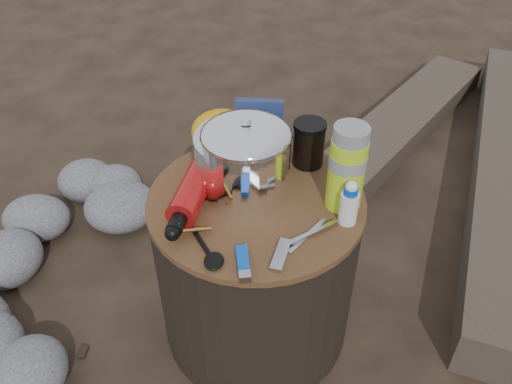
# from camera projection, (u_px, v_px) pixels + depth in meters

# --- Properties ---
(ground) EXTENTS (60.00, 60.00, 0.00)m
(ground) POSITION_uv_depth(u_px,v_px,m) (256.00, 322.00, 1.51)
(ground) COLOR #2E2319
(ground) RESTS_ON ground
(stump) EXTENTS (0.50, 0.50, 0.46)m
(stump) POSITION_uv_depth(u_px,v_px,m) (256.00, 267.00, 1.37)
(stump) COLOR black
(stump) RESTS_ON ground
(rock_ring) EXTENTS (0.42, 0.91, 0.18)m
(rock_ring) POSITION_uv_depth(u_px,v_px,m) (55.00, 254.00, 1.60)
(rock_ring) COLOR #5A5A5F
(rock_ring) RESTS_ON ground
(log_small) EXTENTS (0.83, 1.14, 0.10)m
(log_small) POSITION_uv_depth(u_px,v_px,m) (402.00, 122.00, 2.24)
(log_small) COLOR #3C3229
(log_small) RESTS_ON ground
(foil_windscreen) EXTENTS (0.22, 0.22, 0.13)m
(foil_windscreen) POSITION_uv_depth(u_px,v_px,m) (242.00, 161.00, 1.22)
(foil_windscreen) COLOR silver
(foil_windscreen) RESTS_ON stump
(camping_pot) EXTENTS (0.19, 0.19, 0.19)m
(camping_pot) POSITION_uv_depth(u_px,v_px,m) (246.00, 160.00, 1.17)
(camping_pot) COLOR white
(camping_pot) RESTS_ON stump
(fuel_bottle) EXTENTS (0.10, 0.28, 0.07)m
(fuel_bottle) POSITION_uv_depth(u_px,v_px,m) (195.00, 187.00, 1.20)
(fuel_bottle) COLOR #AE1313
(fuel_bottle) RESTS_ON stump
(thermos) EXTENTS (0.08, 0.08, 0.20)m
(thermos) POSITION_uv_depth(u_px,v_px,m) (347.00, 168.00, 1.14)
(thermos) COLOR #AFDA1D
(thermos) RESTS_ON stump
(travel_mug) EXTENTS (0.08, 0.08, 0.11)m
(travel_mug) POSITION_uv_depth(u_px,v_px,m) (309.00, 144.00, 1.29)
(travel_mug) COLOR black
(travel_mug) RESTS_ON stump
(stuff_sack) EXTENTS (0.16, 0.13, 0.11)m
(stuff_sack) POSITION_uv_depth(u_px,v_px,m) (223.00, 132.00, 1.34)
(stuff_sack) COLOR orange
(stuff_sack) RESTS_ON stump
(food_pouch) EXTENTS (0.12, 0.03, 0.15)m
(food_pouch) POSITION_uv_depth(u_px,v_px,m) (259.00, 128.00, 1.31)
(food_pouch) COLOR navy
(food_pouch) RESTS_ON stump
(lighter) EXTENTS (0.04, 0.09, 0.02)m
(lighter) POSITION_uv_depth(u_px,v_px,m) (243.00, 259.00, 1.06)
(lighter) COLOR #0843BF
(lighter) RESTS_ON stump
(multitool) EXTENTS (0.04, 0.09, 0.01)m
(multitool) POSITION_uv_depth(u_px,v_px,m) (281.00, 255.00, 1.07)
(multitool) COLOR #B1B1B6
(multitool) RESTS_ON stump
(pot_grabber) EXTENTS (0.11, 0.12, 0.01)m
(pot_grabber) POSITION_uv_depth(u_px,v_px,m) (308.00, 235.00, 1.12)
(pot_grabber) COLOR #B1B1B6
(pot_grabber) RESTS_ON stump
(spork) EXTENTS (0.12, 0.15, 0.01)m
(spork) POSITION_uv_depth(u_px,v_px,m) (199.00, 238.00, 1.11)
(spork) COLOR black
(spork) RESTS_ON stump
(squeeze_bottle) EXTENTS (0.04, 0.04, 0.10)m
(squeeze_bottle) POSITION_uv_depth(u_px,v_px,m) (349.00, 204.00, 1.13)
(squeeze_bottle) COLOR silver
(squeeze_bottle) RESTS_ON stump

